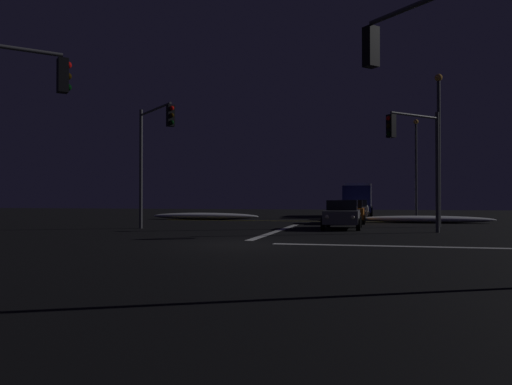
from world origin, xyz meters
TOP-DOWN VIEW (x-y plane):
  - ground at (0.00, 0.00)m, footprint 120.00×120.00m
  - stop_line_north at (0.00, 7.43)m, footprint 0.35×12.66m
  - centre_line_ns at (0.00, 19.03)m, footprint 22.00×0.15m
  - crosswalk_bar_east at (7.53, 0.00)m, footprint 12.66×0.40m
  - snow_bank_left_curb at (-8.23, 20.07)m, footprint 8.74×1.50m
  - snow_bank_right_curb at (8.23, 18.01)m, footprint 9.02×1.50m
  - sedan_gray at (3.13, 9.96)m, footprint 2.02×4.33m
  - sedan_orange at (3.27, 16.31)m, footprint 2.02×4.33m
  - sedan_white at (3.51, 22.66)m, footprint 2.02×4.33m
  - box_truck at (3.40, 30.15)m, footprint 2.68×8.28m
  - traffic_signal_nw at (-6.58, 6.58)m, footprint 3.32×3.32m
  - traffic_signal_ne at (6.84, 6.84)m, footprint 2.57×2.57m
  - traffic_signal_se at (6.53, -6.53)m, footprint 3.43×3.43m
  - streetlamp_right_near at (8.53, 13.03)m, footprint 0.44×0.44m
  - streetlamp_right_far at (8.53, 29.03)m, footprint 0.44×0.44m

SIDE VIEW (x-z plane):
  - ground at x=0.00m, z-range -0.10..0.00m
  - stop_line_north at x=0.00m, z-range 0.00..0.01m
  - centre_line_ns at x=0.00m, z-range 0.00..0.01m
  - crosswalk_bar_east at x=7.53m, z-range 0.00..0.01m
  - snow_bank_right_curb at x=8.23m, z-range 0.00..0.49m
  - snow_bank_left_curb at x=-8.23m, z-range 0.00..0.53m
  - sedan_gray at x=3.13m, z-range 0.02..1.59m
  - sedan_orange at x=3.27m, z-range 0.02..1.59m
  - sedan_white at x=3.51m, z-range 0.02..1.59m
  - box_truck at x=3.40m, z-range 0.17..3.25m
  - traffic_signal_ne at x=6.84m, z-range 1.08..6.96m
  - traffic_signal_se at x=6.53m, z-range 1.25..7.79m
  - traffic_signal_nw at x=-6.58m, z-range 1.25..7.87m
  - streetlamp_right_far at x=8.53m, z-range 0.68..9.43m
  - streetlamp_right_near at x=8.53m, z-range 0.69..9.66m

